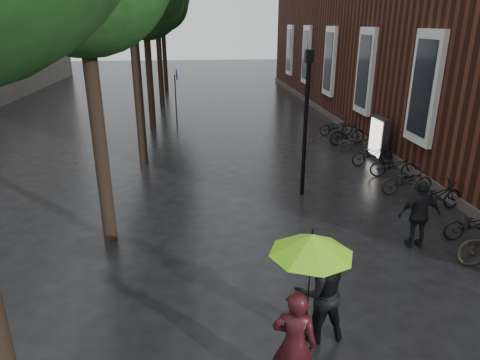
{
  "coord_description": "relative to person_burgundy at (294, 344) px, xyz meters",
  "views": [
    {
      "loc": [
        -1.95,
        -2.63,
        4.99
      ],
      "look_at": [
        -0.87,
        7.39,
        1.26
      ],
      "focal_mm": 32.0,
      "sensor_mm": 36.0,
      "label": 1
    }
  ],
  "objects": [
    {
      "name": "brick_building",
      "position": [
        11.17,
        17.5,
        5.15
      ],
      "size": [
        10.2,
        33.2,
        12.0
      ],
      "color": "#38160F",
      "rests_on": "ground"
    },
    {
      "name": "person_burgundy",
      "position": [
        0.0,
        0.0,
        0.0
      ],
      "size": [
        0.71,
        0.57,
        1.69
      ],
      "primitive_type": "imported",
      "rotation": [
        0.0,
        0.0,
        2.85
      ],
      "color": "black",
      "rests_on": "ground"
    },
    {
      "name": "person_black",
      "position": [
        0.68,
        1.1,
        0.05
      ],
      "size": [
        0.96,
        0.79,
        1.8
      ],
      "primitive_type": "imported",
      "rotation": [
        0.0,
        0.0,
        3.27
      ],
      "color": "black",
      "rests_on": "ground"
    },
    {
      "name": "lime_umbrella",
      "position": [
        0.29,
        0.47,
        1.28
      ],
      "size": [
        1.2,
        1.2,
        1.76
      ],
      "rotation": [
        0.0,
        0.0,
        0.1
      ],
      "color": "black",
      "rests_on": "ground"
    },
    {
      "name": "pedestrian_walking",
      "position": [
        3.84,
        3.87,
        -0.03
      ],
      "size": [
        0.99,
        0.46,
        1.64
      ],
      "primitive_type": "imported",
      "rotation": [
        0.0,
        0.0,
        3.08
      ],
      "color": "black",
      "rests_on": "ground"
    },
    {
      "name": "parked_bicycles",
      "position": [
        5.27,
        8.32,
        -0.4
      ],
      "size": [
        2.06,
        12.2,
        1.04
      ],
      "color": "black",
      "rests_on": "ground"
    },
    {
      "name": "ad_lightbox",
      "position": [
        5.66,
        10.5,
        -0.01
      ],
      "size": [
        0.26,
        1.1,
        1.66
      ],
      "rotation": [
        0.0,
        0.0,
        0.03
      ],
      "color": "black",
      "rests_on": "ground"
    },
    {
      "name": "lamp_post",
      "position": [
        1.97,
        7.36,
        1.75
      ],
      "size": [
        0.22,
        0.22,
        4.28
      ],
      "rotation": [
        0.0,
        0.0,
        0.09
      ],
      "color": "black",
      "rests_on": "ground"
    },
    {
      "name": "cycle_sign",
      "position": [
        -2.09,
        16.92,
        1.03
      ],
      "size": [
        0.15,
        0.52,
        2.84
      ],
      "rotation": [
        0.0,
        0.0,
        0.15
      ],
      "color": "#262628",
      "rests_on": "ground"
    }
  ]
}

